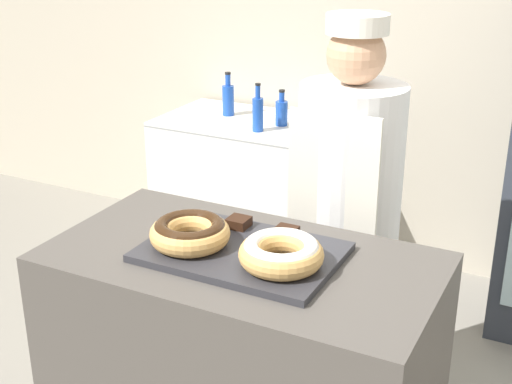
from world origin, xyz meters
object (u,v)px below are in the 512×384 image
at_px(brownie_back_left, 239,222).
at_px(bottle_blue, 258,113).
at_px(bottle_blue_b, 282,112).
at_px(chest_freezer, 251,189).
at_px(baker_person, 347,220).
at_px(bottle_blue_b_b, 228,99).
at_px(brownie_back_right, 286,232).
at_px(donut_light_glaze, 281,252).
at_px(serving_tray, 242,252).
at_px(donut_chocolate_glaze, 190,232).

height_order(brownie_back_left, bottle_blue, bottle_blue).
distance_m(brownie_back_left, bottle_blue_b, 1.71).
height_order(chest_freezer, bottle_blue_b, bottle_blue_b).
height_order(baker_person, bottle_blue_b_b, baker_person).
bearing_deg(brownie_back_right, baker_person, 86.99).
distance_m(donut_light_glaze, bottle_blue, 1.86).
height_order(brownie_back_right, baker_person, baker_person).
height_order(donut_light_glaze, chest_freezer, donut_light_glaze).
height_order(brownie_back_right, bottle_blue_b_b, bottle_blue_b_b).
height_order(bottle_blue, bottle_blue_b_b, bottle_blue).
relative_size(bottle_blue, bottle_blue_b, 1.31).
distance_m(serving_tray, chest_freezer, 2.03).
bearing_deg(donut_chocolate_glaze, baker_person, 68.77).
relative_size(serving_tray, bottle_blue_b, 2.99).
relative_size(donut_light_glaze, bottle_blue_b_b, 1.00).
bearing_deg(brownie_back_right, brownie_back_left, 180.00).
distance_m(bottle_blue, bottle_blue_b_b, 0.37).
xyz_separation_m(bottle_blue, bottle_blue_b_b, (-0.30, 0.21, -0.00)).
bearing_deg(baker_person, brownie_back_left, -111.41).
bearing_deg(chest_freezer, brownie_back_left, -63.91).
xyz_separation_m(donut_light_glaze, chest_freezer, (-1.03, 1.80, -0.61)).
relative_size(brownie_back_right, bottle_blue_b_b, 0.28).
bearing_deg(bottle_blue_b, brownie_back_left, -69.74).
relative_size(donut_light_glaze, bottle_blue, 0.96).
xyz_separation_m(brownie_back_right, bottle_blue_b_b, (-1.14, 1.65, -0.06)).
relative_size(serving_tray, bottle_blue_b_b, 2.38).
distance_m(brownie_back_left, chest_freezer, 1.88).
bearing_deg(serving_tray, brownie_back_right, 58.47).
xyz_separation_m(baker_person, bottle_blue_b_b, (-1.16, 1.14, 0.09)).
bearing_deg(chest_freezer, serving_tray, -63.44).
relative_size(brownie_back_left, brownie_back_right, 1.00).
bearing_deg(bottle_blue, chest_freezer, 127.37).
bearing_deg(serving_tray, brownie_back_left, 121.53).
height_order(brownie_back_left, chest_freezer, brownie_back_left).
height_order(donut_chocolate_glaze, bottle_blue, bottle_blue).
distance_m(donut_light_glaze, baker_person, 0.73).
bearing_deg(serving_tray, bottle_blue_b_b, 120.31).
relative_size(donut_chocolate_glaze, bottle_blue_b, 1.26).
xyz_separation_m(donut_light_glaze, brownie_back_right, (-0.07, 0.19, -0.03)).
distance_m(serving_tray, brownie_back_right, 0.17).
xyz_separation_m(donut_light_glaze, bottle_blue_b, (-0.84, 1.79, -0.11)).
distance_m(brownie_back_right, bottle_blue, 1.66).
bearing_deg(baker_person, donut_light_glaze, -86.37).
bearing_deg(bottle_blue_b_b, bottle_blue, -35.07).
bearing_deg(chest_freezer, brownie_back_right, -59.10).
distance_m(brownie_back_right, baker_person, 0.54).
bearing_deg(baker_person, donut_chocolate_glaze, -111.23).
distance_m(serving_tray, brownie_back_left, 0.17).
distance_m(baker_person, chest_freezer, 1.54).
bearing_deg(baker_person, brownie_back_right, -93.01).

